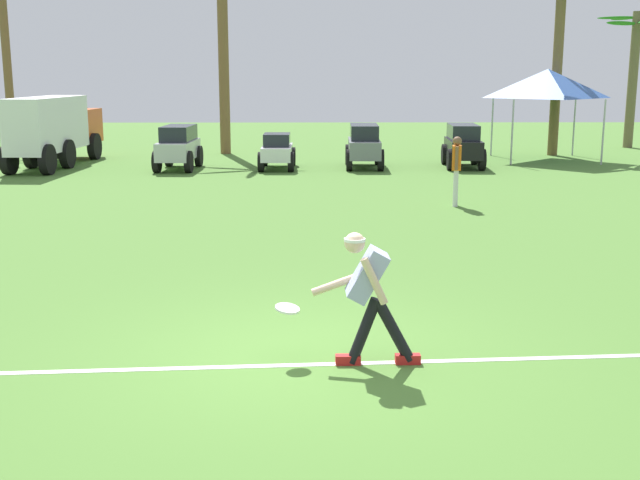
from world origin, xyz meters
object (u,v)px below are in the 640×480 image
Objects in this scene: palm_tree_left_of_centre at (222,38)px; event_tent at (547,84)px; teammate_near_sideline at (456,164)px; parked_car_slot_b at (277,151)px; palm_tree_far_right at (634,66)px; palm_tree_far_left at (5,42)px; parked_car_slot_c at (364,145)px; parked_car_slot_a at (178,146)px; parked_car_slot_d at (463,144)px; box_truck at (55,127)px; palm_tree_right_of_centre at (558,58)px; frisbee_thrower at (368,291)px; frisbee_in_flight at (287,309)px.

palm_tree_left_of_centre is 2.30× the size of event_tent.
palm_tree_left_of_centre is 11.49m from event_tent.
event_tent is at bearing 63.84° from teammate_near_sideline.
teammate_near_sideline reaches higher than parked_car_slot_b.
teammate_near_sideline is 17.14m from palm_tree_far_right.
parked_car_slot_c is at bearing -25.19° from palm_tree_far_left.
parked_car_slot_a reaches higher than parked_car_slot_b.
parked_car_slot_d is 17.89m from palm_tree_far_left.
box_truck is at bearing -58.86° from palm_tree_far_left.
event_tent is (-0.78, -1.58, -0.88)m from palm_tree_right_of_centre.
box_truck reaches higher than frisbee_thrower.
palm_tree_right_of_centre is (3.94, 3.69, 2.73)m from parked_car_slot_d.
palm_tree_right_of_centre is at bearing 17.96° from parked_car_slot_a.
frisbee_in_flight is 22.14m from palm_tree_left_of_centre.
teammate_near_sideline is at bearing -123.64° from palm_tree_far_right.
parked_car_slot_d is at bearing 3.05° from parked_car_slot_a.
palm_tree_far_right is at bearing 31.37° from parked_car_slot_c.
parked_car_slot_a is 1.10× the size of parked_car_slot_b.
event_tent is (-4.70, -4.55, -0.62)m from palm_tree_far_right.
palm_tree_far_left is at bearing 138.47° from parked_car_slot_a.
parked_car_slot_a and parked_car_slot_d have the same top height.
frisbee_thrower reaches higher than parked_car_slot_d.
parked_car_slot_d is (5.03, 17.25, 0.18)m from frisbee_in_flight.
palm_tree_far_left reaches higher than teammate_near_sideline.
frisbee_in_flight is 0.15× the size of parked_car_slot_c.
teammate_near_sideline is at bearing -61.58° from palm_tree_left_of_centre.
frisbee_thrower is 22.79m from palm_tree_right_of_centre.
parked_car_slot_d is (4.20, 17.43, -0.07)m from frisbee_thrower.
frisbee_thrower is 0.57× the size of parked_car_slot_a.
parked_car_slot_d is (1.54, 7.49, -0.22)m from teammate_near_sideline.
palm_tree_far_right is (10.99, 6.70, 2.47)m from parked_car_slot_c.
frisbee_in_flight is 0.23× the size of teammate_near_sideline.
parked_car_slot_b is (-0.82, 16.86, 0.02)m from frisbee_in_flight.
frisbee_thrower is 0.57× the size of parked_car_slot_c.
palm_tree_far_left reaches higher than event_tent.
palm_tree_left_of_centre is (-4.85, 4.45, 3.42)m from parked_car_slot_c.
palm_tree_right_of_centre reaches higher than box_truck.
teammate_near_sideline is 20.48m from palm_tree_far_left.
parked_car_slot_c is 7.42m from palm_tree_left_of_centre.
event_tent is at bearing -11.64° from palm_tree_left_of_centre.
parked_car_slot_a is at bearing -175.80° from parked_car_slot_c.
parked_car_slot_c and parked_car_slot_d have the same top height.
event_tent is (9.02, 2.49, 2.01)m from parked_car_slot_b.
palm_tree_right_of_centre is at bearing 43.07° from parked_car_slot_d.
palm_tree_far_right reaches higher than parked_car_slot_c.
palm_tree_left_of_centre is at bearing 176.58° from palm_tree_right_of_centre.
palm_tree_left_of_centre is (-3.78, 21.83, 3.35)m from frisbee_thrower.
palm_tree_far_right is (12.07, 24.09, 2.41)m from frisbee_thrower.
parked_car_slot_a is 3.05m from parked_car_slot_b.
event_tent reaches higher than parked_car_slot_d.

